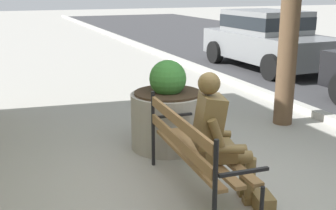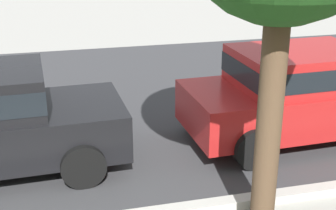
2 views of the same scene
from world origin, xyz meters
name	(u,v)px [view 1 (image 1 of 2)]	position (x,y,z in m)	size (l,w,h in m)	color
ground_plane	(225,197)	(0.00, 0.00, 0.00)	(80.00, 80.00, 0.00)	#9E9B93
park_bench	(193,147)	(-0.19, -0.30, 0.54)	(1.82, 0.62, 0.95)	olive
bronze_statue_seated	(223,141)	(0.07, -0.09, 0.67)	(0.77, 0.80, 1.37)	brown
concrete_planter	(168,114)	(-1.61, 0.00, 0.47)	(1.02, 1.02, 1.22)	gray
parked_car_grey	(267,38)	(-6.13, 4.73, 0.84)	(4.15, 2.03, 1.56)	slate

